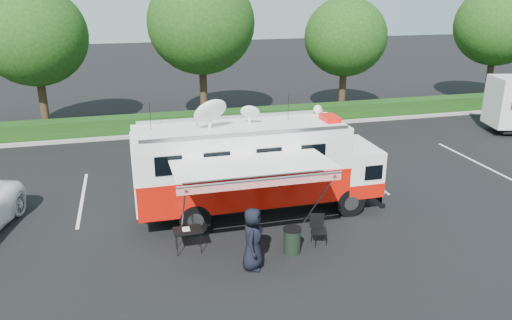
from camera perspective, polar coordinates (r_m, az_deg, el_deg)
The scene contains 9 objects.
ground_plane at distance 18.74m, azimuth 0.39°, elevation -5.98°, with size 120.00×120.00×0.00m, color black.
back_border at distance 29.93m, azimuth -3.97°, elevation 13.56°, with size 60.00×6.14×8.87m.
stall_lines at distance 21.31m, azimuth -3.00°, elevation -2.75°, with size 24.12×5.50×0.01m.
command_truck at distance 18.01m, azimuth 0.16°, elevation -0.70°, with size 8.98×2.47×4.31m.
awning at distance 15.17m, azimuth -0.31°, elevation -0.90°, with size 4.90×2.54×2.96m.
person at distance 15.34m, azimuth -0.36°, elevation -12.19°, with size 0.95×0.62×1.95m, color black.
folding_table at distance 15.99m, azimuth -7.80°, elevation -8.04°, with size 0.91×0.65×0.77m.
folding_chair at distance 16.54m, azimuth 7.10°, elevation -7.52°, with size 0.59×0.62×1.00m.
trash_bin at distance 15.93m, azimuth 4.14°, elevation -9.16°, with size 0.58×0.58×0.87m.
Camera 1 is at (-4.38, -16.35, 8.05)m, focal length 35.00 mm.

